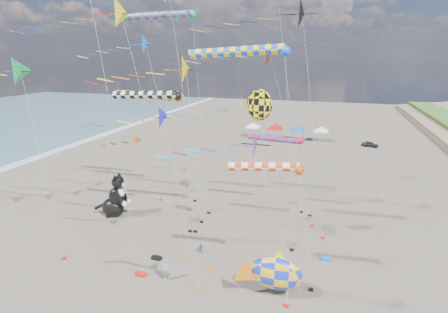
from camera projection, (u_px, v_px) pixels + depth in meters
delta_kite_0 at (206, 113)px, 46.56m from camera, size 11.78×1.87×11.81m
delta_kite_1 at (151, 124)px, 25.14m from camera, size 9.21×1.83×14.45m
delta_kite_2 at (304, 16)px, 30.48m from camera, size 12.44×2.80×22.84m
delta_kite_7 at (274, 55)px, 34.42m from camera, size 14.14×2.76×19.60m
delta_kite_8 at (167, 73)px, 26.58m from camera, size 11.02×2.26×18.08m
delta_kite_9 at (252, 146)px, 18.82m from camera, size 8.96×1.66×14.46m
delta_kite_10 at (136, 142)px, 43.67m from camera, size 7.64×1.73×8.68m
delta_kite_11 at (132, 48)px, 33.21m from camera, size 11.64×1.90×19.95m
delta_kite_12 at (109, 18)px, 27.84m from camera, size 15.34×2.50×22.36m
windsock_0 at (149, 96)px, 34.13m from camera, size 8.64×0.81×14.61m
windsock_1 at (158, 17)px, 36.61m from camera, size 10.23×0.84×22.36m
windsock_2 at (267, 168)px, 25.99m from camera, size 7.11×0.73×10.29m
windsock_3 at (152, 96)px, 42.40m from camera, size 10.03×0.84×13.63m
windsock_4 at (277, 140)px, 39.20m from camera, size 7.66×0.63×9.20m
windsock_5 at (241, 52)px, 29.72m from camera, size 10.08×0.87×18.69m
angelfish_kite at (257, 106)px, 29.44m from camera, size 3.74×3.02×15.24m
cat_inflatable at (114, 195)px, 39.87m from camera, size 3.97×2.09×5.27m
fish_inflatable at (275, 273)px, 26.50m from camera, size 5.49×2.87×4.11m
person_adult at (166, 270)px, 28.70m from camera, size 0.82×0.76×1.88m
child_green at (245, 275)px, 28.74m from camera, size 0.52×0.42×1.04m
child_blue at (201, 248)px, 32.80m from camera, size 0.58×0.61×1.01m
kite_bag_1 at (326, 259)px, 31.68m from camera, size 0.90×0.44×0.30m
kite_bag_2 at (141, 274)px, 29.49m from camera, size 0.90×0.44×0.30m
kite_bag_3 at (156, 258)px, 31.84m from camera, size 0.90×0.44×0.30m
tent_row at (286, 125)px, 77.07m from camera, size 19.20×4.20×3.80m
parked_car at (370, 144)px, 71.06m from camera, size 3.40×1.81×1.10m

